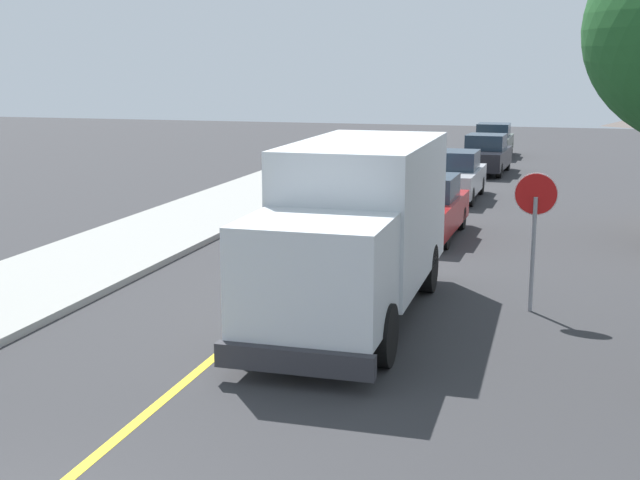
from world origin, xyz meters
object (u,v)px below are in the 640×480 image
at_px(box_truck, 356,222).
at_px(stop_sign, 535,215).
at_px(parked_car_far, 485,155).
at_px(parked_car_mid, 453,176).
at_px(parked_car_near, 425,208).
at_px(parked_car_furthest, 493,141).

xyz_separation_m(box_truck, stop_sign, (3.15, 1.15, 0.09)).
relative_size(box_truck, parked_car_far, 1.60).
distance_m(parked_car_mid, stop_sign, 13.78).
distance_m(parked_car_near, parked_car_furthest, 21.46).
relative_size(parked_car_far, parked_car_furthest, 1.01).
distance_m(parked_car_far, stop_sign, 21.06).
height_order(parked_car_near, parked_car_far, same).
height_order(parked_car_mid, parked_car_far, same).
relative_size(parked_car_near, stop_sign, 1.68).
distance_m(parked_car_mid, parked_car_far, 7.50).
distance_m(parked_car_near, parked_car_far, 14.37).
bearing_deg(parked_car_furthest, stop_sign, -83.93).
relative_size(parked_car_near, parked_car_far, 0.99).
height_order(parked_car_far, stop_sign, stop_sign).
relative_size(box_truck, parked_car_near, 1.61).
xyz_separation_m(parked_car_near, stop_sign, (3.07, -6.49, 1.06)).
bearing_deg(parked_car_far, box_truck, -91.09).
bearing_deg(parked_car_near, box_truck, -90.59).
bearing_deg(stop_sign, parked_car_far, 97.45).
bearing_deg(parked_car_mid, stop_sign, -76.69).
height_order(box_truck, parked_car_near, box_truck).
xyz_separation_m(parked_car_near, parked_car_furthest, (0.09, 21.46, 0.00)).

